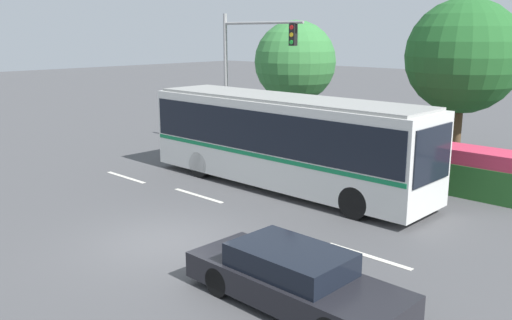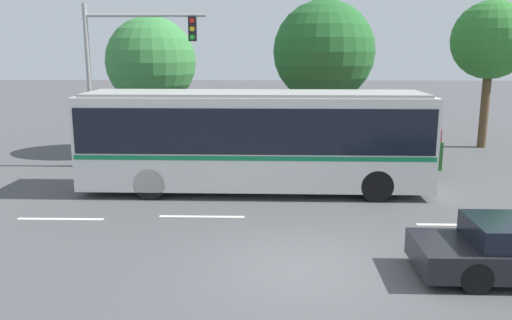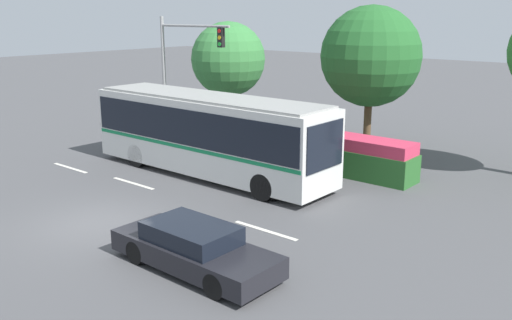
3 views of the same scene
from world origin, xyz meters
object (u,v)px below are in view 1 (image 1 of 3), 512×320
Objects in this scene: city_bus at (284,136)px; traffic_light_pole at (244,63)px; sedan_foreground at (294,279)px; street_tree_left at (295,62)px; street_tree_centre at (463,56)px.

traffic_light_pole is at bearing 147.58° from city_bus.
sedan_foreground is 17.16m from street_tree_left.
traffic_light_pole is 9.38m from street_tree_centre.
city_bus is 6.74m from traffic_light_pole.
city_bus is 1.78× the size of traffic_light_pole.
city_bus is at bearing -53.35° from street_tree_left.
street_tree_centre reaches higher than traffic_light_pole.
street_tree_left is at bearing 129.93° from sedan_foreground.
street_tree_left is (-10.65, 12.99, 3.48)m from sedan_foreground.
sedan_foreground is at bearing -47.82° from city_bus.
city_bus reaches higher than sedan_foreground.
city_bus is 1.86× the size of street_tree_left.
street_tree_left is (0.56, 2.99, -0.04)m from traffic_light_pole.
street_tree_left is (-4.78, 6.43, 2.20)m from city_bus.
street_tree_centre is at bearing 10.03° from street_tree_left.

